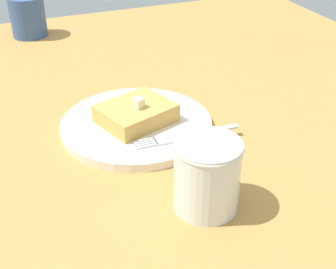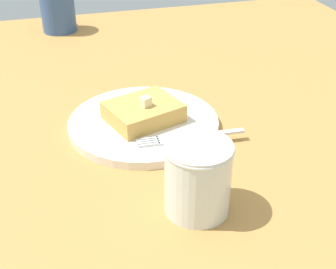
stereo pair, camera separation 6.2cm
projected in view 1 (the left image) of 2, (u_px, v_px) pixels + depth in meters
table_surface at (150, 135)px, 72.86cm from camera, size 121.53×121.53×2.14cm
plate at (136, 124)px, 71.92cm from camera, size 23.18×23.18×1.33cm
toast_slice_center at (136, 113)px, 70.90cm from camera, size 11.36×12.54×2.75cm
butter_pat_primary at (138, 102)px, 69.43cm from camera, size 1.82×1.89×1.46cm
fork at (181, 137)px, 67.47cm from camera, size 2.33×16.05×0.36cm
syrup_jar at (209, 178)px, 54.87cm from camera, size 8.01×8.01×8.99cm
coffee_mug at (28, 16)px, 105.54cm from camera, size 10.75×7.84×8.96cm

